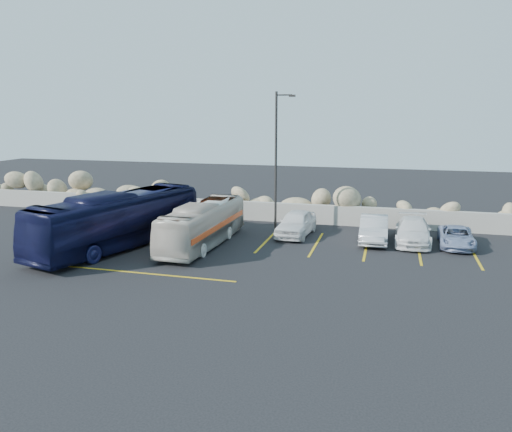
% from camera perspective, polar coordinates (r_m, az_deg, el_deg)
% --- Properties ---
extents(ground, '(90.00, 90.00, 0.00)m').
position_cam_1_polar(ground, '(21.64, -10.09, -6.90)').
color(ground, black).
rests_on(ground, ground).
extents(seawall, '(60.00, 0.40, 1.20)m').
position_cam_1_polar(seawall, '(32.37, -1.09, 0.64)').
color(seawall, gray).
rests_on(seawall, ground).
extents(riprap_pile, '(54.00, 2.80, 2.60)m').
position_cam_1_polar(riprap_pile, '(33.38, -0.51, 2.20)').
color(riprap_pile, '#8D7C5C').
rests_on(riprap_pile, ground).
extents(parking_lines, '(18.16, 9.36, 0.01)m').
position_cam_1_polar(parking_lines, '(25.37, 4.94, -3.94)').
color(parking_lines, gold).
rests_on(parking_lines, ground).
extents(lamppost, '(1.14, 0.18, 8.00)m').
position_cam_1_polar(lamppost, '(28.81, 2.40, 6.67)').
color(lamppost, '#2B2827').
rests_on(lamppost, ground).
extents(vintage_bus, '(2.08, 8.09, 2.24)m').
position_cam_1_polar(vintage_bus, '(26.17, -6.08, -0.95)').
color(vintage_bus, beige).
rests_on(vintage_bus, ground).
extents(tour_coach, '(5.03, 10.60, 2.88)m').
position_cam_1_polar(tour_coach, '(26.54, -15.46, -0.44)').
color(tour_coach, black).
rests_on(tour_coach, ground).
extents(car_a, '(2.00, 4.28, 1.42)m').
position_cam_1_polar(car_a, '(28.30, 4.61, -0.81)').
color(car_a, white).
rests_on(car_a, ground).
extents(car_b, '(1.54, 4.18, 1.37)m').
position_cam_1_polar(car_b, '(27.65, 13.31, -1.44)').
color(car_b, silver).
rests_on(car_b, ground).
extents(car_c, '(1.89, 4.49, 1.30)m').
position_cam_1_polar(car_c, '(27.90, 17.50, -1.64)').
color(car_c, white).
rests_on(car_c, ground).
extents(car_d, '(1.80, 3.74, 1.03)m').
position_cam_1_polar(car_d, '(27.92, 21.92, -2.23)').
color(car_d, '#7C8BAF').
rests_on(car_d, ground).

